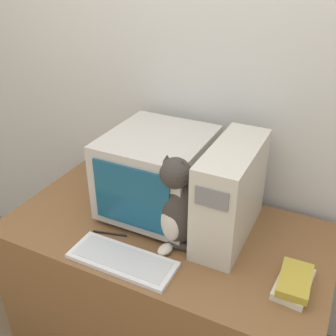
# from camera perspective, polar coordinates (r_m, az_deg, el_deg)

# --- Properties ---
(wall_back) EXTENTS (7.00, 0.05, 2.50)m
(wall_back) POSITION_cam_1_polar(r_m,az_deg,el_deg) (1.91, 5.67, 10.86)
(wall_back) COLOR silver
(wall_back) RESTS_ON ground_plane
(desk) EXTENTS (1.44, 0.76, 0.75)m
(desk) POSITION_cam_1_polar(r_m,az_deg,el_deg) (2.03, -0.34, -17.12)
(desk) COLOR brown
(desk) RESTS_ON ground_plane
(crt_monitor) EXTENTS (0.44, 0.48, 0.38)m
(crt_monitor) POSITION_cam_1_polar(r_m,az_deg,el_deg) (1.79, -1.52, -0.74)
(crt_monitor) COLOR #BCB7AD
(crt_monitor) RESTS_ON desk
(computer_tower) EXTENTS (0.18, 0.49, 0.42)m
(computer_tower) POSITION_cam_1_polar(r_m,az_deg,el_deg) (1.65, 9.10, -3.55)
(computer_tower) COLOR beige
(computer_tower) RESTS_ON desk
(keyboard) EXTENTS (0.44, 0.17, 0.02)m
(keyboard) POSITION_cam_1_polar(r_m,az_deg,el_deg) (1.62, -6.66, -13.10)
(keyboard) COLOR silver
(keyboard) RESTS_ON desk
(cat) EXTENTS (0.28, 0.23, 0.42)m
(cat) POSITION_cam_1_polar(r_m,az_deg,el_deg) (1.59, 1.48, -5.70)
(cat) COLOR #38332D
(cat) RESTS_ON desk
(book_stack) EXTENTS (0.13, 0.21, 0.06)m
(book_stack) POSITION_cam_1_polar(r_m,az_deg,el_deg) (1.56, 17.84, -15.52)
(book_stack) COLOR beige
(book_stack) RESTS_ON desk
(pen) EXTENTS (0.15, 0.05, 0.01)m
(pen) POSITION_cam_1_polar(r_m,az_deg,el_deg) (1.76, -8.42, -9.38)
(pen) COLOR black
(pen) RESTS_ON desk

